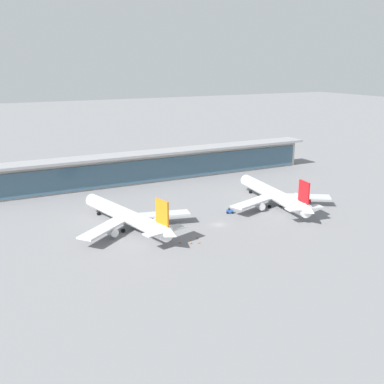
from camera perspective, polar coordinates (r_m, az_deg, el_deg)
The scene contains 12 objects.
ground_plane at distance 170.86m, azimuth 3.30°, elevation -4.02°, with size 1200.00×1200.00×0.00m, color slate.
airliner_left_stand at distance 165.75m, azimuth -7.95°, elevation -2.97°, with size 44.33×58.50×15.71m.
airliner_centre_stand at distance 193.67m, azimuth 10.09°, elevation -0.33°, with size 45.00×58.95×15.71m.
service_truck_near_nose_blue at distance 177.94m, azimuth -5.95°, elevation -3.00°, with size 2.90×6.93×2.70m.
service_truck_under_wing_blue at distance 183.57m, azimuth 4.68°, elevation -2.36°, with size 3.33×2.88×2.05m.
service_truck_mid_apron_red at distance 203.57m, azimuth 13.31°, elevation -0.68°, with size 2.58×8.63×2.95m.
terminal_building at distance 230.80m, azimuth -5.85°, elevation 3.15°, with size 186.61×12.80×15.20m.
safety_cone_alpha at distance 153.13m, azimuth -0.12°, elevation -6.25°, with size 0.62×0.62×0.70m.
safety_cone_bravo at distance 153.70m, azimuth -1.50°, elevation -6.17°, with size 0.62×0.62×0.70m.
safety_cone_charlie at distance 153.44m, azimuth 0.86°, elevation -6.20°, with size 0.62×0.62×0.70m.
safety_cone_delta at distance 157.95m, azimuth 0.66°, elevation -5.55°, with size 0.62×0.62×0.70m.
safety_cone_echo at distance 154.99m, azimuth -2.73°, elevation -5.99°, with size 0.62×0.62×0.70m.
Camera 1 is at (-83.25, -137.76, 57.30)m, focal length 43.37 mm.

